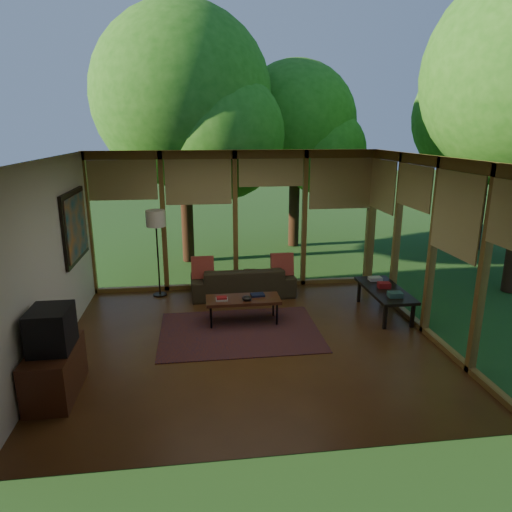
{
  "coord_description": "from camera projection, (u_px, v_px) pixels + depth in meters",
  "views": [
    {
      "loc": [
        -0.73,
        -6.21,
        3.08
      ],
      "look_at": [
        0.17,
        0.7,
        1.13
      ],
      "focal_mm": 32.0,
      "sensor_mm": 36.0,
      "label": 1
    }
  ],
  "objects": [
    {
      "name": "floor",
      "position": [
        251.0,
        341.0,
        6.84
      ],
      "size": [
        5.5,
        5.5,
        0.0
      ],
      "primitive_type": "plane",
      "color": "#593417",
      "rests_on": "ground"
    },
    {
      "name": "ceiling",
      "position": [
        250.0,
        158.0,
        6.12
      ],
      "size": [
        5.5,
        5.5,
        0.0
      ],
      "primitive_type": "plane",
      "rotation": [
        3.14,
        0.0,
        0.0
      ],
      "color": "silver",
      "rests_on": "ground"
    },
    {
      "name": "wall_left",
      "position": [
        48.0,
        262.0,
        6.14
      ],
      "size": [
        0.04,
        5.0,
        2.7
      ],
      "primitive_type": "cube",
      "color": "silver",
      "rests_on": "ground"
    },
    {
      "name": "wall_front",
      "position": [
        283.0,
        328.0,
        4.09
      ],
      "size": [
        5.5,
        0.04,
        2.7
      ],
      "primitive_type": "cube",
      "color": "silver",
      "rests_on": "ground"
    },
    {
      "name": "window_wall_back",
      "position": [
        235.0,
        221.0,
        8.87
      ],
      "size": [
        5.5,
        0.12,
        2.7
      ],
      "primitive_type": "cube",
      "color": "olive",
      "rests_on": "ground"
    },
    {
      "name": "window_wall_right",
      "position": [
        432.0,
        249.0,
        6.82
      ],
      "size": [
        0.12,
        5.0,
        2.7
      ],
      "primitive_type": "cube",
      "color": "olive",
      "rests_on": "ground"
    },
    {
      "name": "exterior_lawn",
      "position": [
        456.0,
        223.0,
        15.48
      ],
      "size": [
        40.0,
        40.0,
        0.0
      ],
      "primitive_type": "plane",
      "color": "#26541F",
      "rests_on": "ground"
    },
    {
      "name": "tree_nw",
      "position": [
        182.0,
        98.0,
        10.1
      ],
      "size": [
        3.98,
        3.98,
        5.74
      ],
      "color": "#331F12",
      "rests_on": "ground"
    },
    {
      "name": "tree_ne",
      "position": [
        295.0,
        123.0,
        11.73
      ],
      "size": [
        3.12,
        3.12,
        4.79
      ],
      "color": "#331F12",
      "rests_on": "ground"
    },
    {
      "name": "tree_far",
      "position": [
        482.0,
        117.0,
        11.2
      ],
      "size": [
        3.31,
        3.31,
        5.04
      ],
      "color": "#331F12",
      "rests_on": "ground"
    },
    {
      "name": "rug",
      "position": [
        240.0,
        332.0,
        7.16
      ],
      "size": [
        2.48,
        1.76,
        0.01
      ],
      "primitive_type": "cube",
      "color": "maroon",
      "rests_on": "floor"
    },
    {
      "name": "sofa",
      "position": [
        243.0,
        281.0,
        8.69
      ],
      "size": [
        1.97,
        0.82,
        0.57
      ],
      "primitive_type": "imported",
      "rotation": [
        0.0,
        0.0,
        3.17
      ],
      "color": "#342C1A",
      "rests_on": "floor"
    },
    {
      "name": "pillow_left",
      "position": [
        203.0,
        268.0,
        8.47
      ],
      "size": [
        0.42,
        0.22,
        0.44
      ],
      "primitive_type": "cube",
      "rotation": [
        -0.21,
        0.0,
        0.0
      ],
      "color": "maroon",
      "rests_on": "sofa"
    },
    {
      "name": "pillow_right",
      "position": [
        282.0,
        265.0,
        8.65
      ],
      "size": [
        0.43,
        0.23,
        0.45
      ],
      "primitive_type": "cube",
      "rotation": [
        -0.21,
        0.0,
        0.0
      ],
      "color": "maroon",
      "rests_on": "sofa"
    },
    {
      "name": "ct_book_lower",
      "position": [
        222.0,
        299.0,
        7.31
      ],
      "size": [
        0.19,
        0.15,
        0.03
      ],
      "primitive_type": "cube",
      "rotation": [
        0.0,
        0.0,
        -0.02
      ],
      "color": "#B9B0A8",
      "rests_on": "coffee_table"
    },
    {
      "name": "ct_book_upper",
      "position": [
        222.0,
        298.0,
        7.3
      ],
      "size": [
        0.17,
        0.13,
        0.03
      ],
      "primitive_type": "cube",
      "rotation": [
        0.0,
        0.0,
        0.02
      ],
      "color": "maroon",
      "rests_on": "coffee_table"
    },
    {
      "name": "ct_book_side",
      "position": [
        258.0,
        295.0,
        7.51
      ],
      "size": [
        0.23,
        0.18,
        0.03
      ],
      "primitive_type": "cube",
      "rotation": [
        0.0,
        0.0,
        0.09
      ],
      "color": "black",
      "rests_on": "coffee_table"
    },
    {
      "name": "ct_bowl",
      "position": [
        247.0,
        298.0,
        7.31
      ],
      "size": [
        0.16,
        0.16,
        0.07
      ],
      "primitive_type": "ellipsoid",
      "color": "black",
      "rests_on": "coffee_table"
    },
    {
      "name": "media_cabinet",
      "position": [
        55.0,
        372.0,
        5.4
      ],
      "size": [
        0.5,
        1.0,
        0.6
      ],
      "primitive_type": "cube",
      "color": "#4D2515",
      "rests_on": "floor"
    },
    {
      "name": "television",
      "position": [
        51.0,
        329.0,
        5.26
      ],
      "size": [
        0.45,
        0.55,
        0.5
      ],
      "primitive_type": "cube",
      "color": "black",
      "rests_on": "media_cabinet"
    },
    {
      "name": "console_book_a",
      "position": [
        395.0,
        295.0,
        7.37
      ],
      "size": [
        0.24,
        0.18,
        0.08
      ],
      "primitive_type": "cube",
      "rotation": [
        0.0,
        0.0,
        -0.08
      ],
      "color": "#31564F",
      "rests_on": "side_console"
    },
    {
      "name": "console_book_b",
      "position": [
        384.0,
        285.0,
        7.79
      ],
      "size": [
        0.22,
        0.17,
        0.09
      ],
      "primitive_type": "cube",
      "rotation": [
        0.0,
        0.0,
        -0.12
      ],
      "color": "maroon",
      "rests_on": "side_console"
    },
    {
      "name": "console_book_c",
      "position": [
        375.0,
        279.0,
        8.18
      ],
      "size": [
        0.22,
        0.16,
        0.06
      ],
      "primitive_type": "cube",
      "rotation": [
        0.0,
        0.0,
        0.01
      ],
      "color": "#B9B0A8",
      "rests_on": "side_console"
    },
    {
      "name": "floor_lamp",
      "position": [
        156.0,
        223.0,
        8.37
      ],
      "size": [
        0.36,
        0.36,
        1.65
      ],
      "color": "black",
      "rests_on": "floor"
    },
    {
      "name": "coffee_table",
      "position": [
        243.0,
        300.0,
        7.42
      ],
      "size": [
        1.2,
        0.5,
        0.43
      ],
      "color": "#4D2515",
      "rests_on": "floor"
    },
    {
      "name": "side_console",
      "position": [
        385.0,
        291.0,
        7.77
      ],
      "size": [
        0.6,
        1.4,
        0.46
      ],
      "color": "black",
      "rests_on": "floor"
    },
    {
      "name": "wall_painting",
      "position": [
        75.0,
        226.0,
        7.43
      ],
      "size": [
        0.06,
        1.35,
        1.15
      ],
      "color": "black",
      "rests_on": "wall_left"
    }
  ]
}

